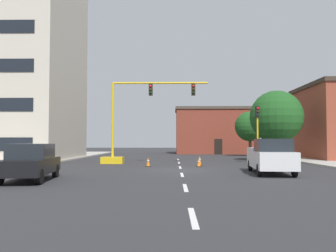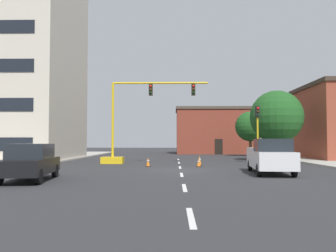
{
  "view_description": "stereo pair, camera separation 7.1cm",
  "coord_description": "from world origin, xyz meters",
  "px_view_note": "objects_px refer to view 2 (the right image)",
  "views": [
    {
      "loc": [
        -0.48,
        -22.73,
        1.85
      ],
      "look_at": [
        -0.92,
        6.21,
        3.11
      ],
      "focal_mm": 37.92,
      "sensor_mm": 36.0,
      "label": 1
    },
    {
      "loc": [
        -0.4,
        -22.73,
        1.85
      ],
      "look_at": [
        -0.92,
        6.21,
        3.11
      ],
      "focal_mm": 37.92,
      "sensor_mm": 36.0,
      "label": 2
    }
  ],
  "objects_px": {
    "sedan_black_near_left": "(30,162)",
    "traffic_cone_roadside_b": "(199,163)",
    "tree_right_mid": "(277,117)",
    "traffic_signal_gantry": "(126,137)",
    "tree_right_far": "(250,126)",
    "traffic_light_pole_right": "(258,121)",
    "pickup_truck_white": "(270,157)",
    "traffic_cone_roadside_c": "(200,161)",
    "traffic_cone_roadside_a": "(148,162)"
  },
  "relations": [
    {
      "from": "sedan_black_near_left",
      "to": "traffic_cone_roadside_c",
      "type": "xyz_separation_m",
      "value": [
        8.77,
        10.96,
        -0.53
      ]
    },
    {
      "from": "traffic_signal_gantry",
      "to": "tree_right_mid",
      "type": "xyz_separation_m",
      "value": [
        13.55,
        3.48,
        1.89
      ]
    },
    {
      "from": "tree_right_mid",
      "to": "traffic_cone_roadside_b",
      "type": "height_order",
      "value": "tree_right_mid"
    },
    {
      "from": "pickup_truck_white",
      "to": "traffic_cone_roadside_a",
      "type": "distance_m",
      "value": 9.31
    },
    {
      "from": "tree_right_far",
      "to": "pickup_truck_white",
      "type": "bearing_deg",
      "value": -99.49
    },
    {
      "from": "traffic_signal_gantry",
      "to": "pickup_truck_white",
      "type": "distance_m",
      "value": 13.22
    },
    {
      "from": "traffic_cone_roadside_b",
      "to": "pickup_truck_white",
      "type": "bearing_deg",
      "value": -55.41
    },
    {
      "from": "tree_right_far",
      "to": "pickup_truck_white",
      "type": "distance_m",
      "value": 24.33
    },
    {
      "from": "traffic_light_pole_right",
      "to": "traffic_cone_roadside_b",
      "type": "xyz_separation_m",
      "value": [
        -5.18,
        -3.77,
        -3.22
      ]
    },
    {
      "from": "traffic_cone_roadside_a",
      "to": "traffic_signal_gantry",
      "type": "bearing_deg",
      "value": 121.02
    },
    {
      "from": "traffic_cone_roadside_b",
      "to": "traffic_light_pole_right",
      "type": "bearing_deg",
      "value": 36.07
    },
    {
      "from": "tree_right_far",
      "to": "traffic_cone_roadside_a",
      "type": "relative_size",
      "value": 8.18
    },
    {
      "from": "pickup_truck_white",
      "to": "traffic_cone_roadside_b",
      "type": "bearing_deg",
      "value": 124.59
    },
    {
      "from": "tree_right_far",
      "to": "traffic_light_pole_right",
      "type": "bearing_deg",
      "value": -99.76
    },
    {
      "from": "tree_right_far",
      "to": "traffic_cone_roadside_b",
      "type": "distance_m",
      "value": 20.29
    },
    {
      "from": "traffic_light_pole_right",
      "to": "pickup_truck_white",
      "type": "xyz_separation_m",
      "value": [
        -1.46,
        -9.17,
        -2.55
      ]
    },
    {
      "from": "traffic_cone_roadside_a",
      "to": "sedan_black_near_left",
      "type": "bearing_deg",
      "value": -117.37
    },
    {
      "from": "traffic_signal_gantry",
      "to": "tree_right_far",
      "type": "distance_m",
      "value": 20.08
    },
    {
      "from": "traffic_signal_gantry",
      "to": "tree_right_mid",
      "type": "height_order",
      "value": "traffic_signal_gantry"
    },
    {
      "from": "pickup_truck_white",
      "to": "traffic_cone_roadside_b",
      "type": "height_order",
      "value": "pickup_truck_white"
    },
    {
      "from": "traffic_signal_gantry",
      "to": "traffic_cone_roadside_c",
      "type": "xyz_separation_m",
      "value": [
        6.0,
        -1.95,
        -1.87
      ]
    },
    {
      "from": "tree_right_mid",
      "to": "traffic_signal_gantry",
      "type": "bearing_deg",
      "value": -165.61
    },
    {
      "from": "tree_right_mid",
      "to": "sedan_black_near_left",
      "type": "distance_m",
      "value": 23.35
    },
    {
      "from": "traffic_light_pole_right",
      "to": "pickup_truck_white",
      "type": "height_order",
      "value": "traffic_light_pole_right"
    },
    {
      "from": "traffic_signal_gantry",
      "to": "traffic_cone_roadside_b",
      "type": "distance_m",
      "value": 7.15
    },
    {
      "from": "traffic_signal_gantry",
      "to": "traffic_cone_roadside_c",
      "type": "height_order",
      "value": "traffic_signal_gantry"
    },
    {
      "from": "traffic_light_pole_right",
      "to": "traffic_cone_roadside_a",
      "type": "height_order",
      "value": "traffic_light_pole_right"
    },
    {
      "from": "pickup_truck_white",
      "to": "traffic_cone_roadside_c",
      "type": "bearing_deg",
      "value": 116.36
    },
    {
      "from": "tree_right_far",
      "to": "traffic_cone_roadside_c",
      "type": "xyz_separation_m",
      "value": [
        -7.52,
        -16.73,
        -3.35
      ]
    },
    {
      "from": "tree_right_far",
      "to": "pickup_truck_white",
      "type": "height_order",
      "value": "tree_right_far"
    },
    {
      "from": "sedan_black_near_left",
      "to": "traffic_cone_roadside_c",
      "type": "relative_size",
      "value": 6.4
    },
    {
      "from": "tree_right_mid",
      "to": "tree_right_far",
      "type": "height_order",
      "value": "tree_right_mid"
    },
    {
      "from": "pickup_truck_white",
      "to": "traffic_cone_roadside_a",
      "type": "bearing_deg",
      "value": 143.1
    },
    {
      "from": "tree_right_mid",
      "to": "traffic_cone_roadside_c",
      "type": "relative_size",
      "value": 9.02
    },
    {
      "from": "traffic_signal_gantry",
      "to": "traffic_cone_roadside_c",
      "type": "bearing_deg",
      "value": -18.04
    },
    {
      "from": "tree_right_mid",
      "to": "sedan_black_near_left",
      "type": "height_order",
      "value": "tree_right_mid"
    },
    {
      "from": "sedan_black_near_left",
      "to": "tree_right_far",
      "type": "bearing_deg",
      "value": 59.54
    },
    {
      "from": "traffic_signal_gantry",
      "to": "traffic_cone_roadside_c",
      "type": "distance_m",
      "value": 6.58
    },
    {
      "from": "traffic_signal_gantry",
      "to": "sedan_black_near_left",
      "type": "xyz_separation_m",
      "value": [
        -2.77,
        -12.92,
        -1.34
      ]
    },
    {
      "from": "pickup_truck_white",
      "to": "sedan_black_near_left",
      "type": "xyz_separation_m",
      "value": [
        -12.3,
        -3.84,
        -0.09
      ]
    },
    {
      "from": "traffic_light_pole_right",
      "to": "traffic_cone_roadside_c",
      "type": "height_order",
      "value": "traffic_light_pole_right"
    },
    {
      "from": "sedan_black_near_left",
      "to": "traffic_cone_roadside_b",
      "type": "relative_size",
      "value": 7.54
    },
    {
      "from": "sedan_black_near_left",
      "to": "traffic_cone_roadside_c",
      "type": "bearing_deg",
      "value": 51.35
    },
    {
      "from": "traffic_light_pole_right",
      "to": "sedan_black_near_left",
      "type": "relative_size",
      "value": 1.03
    },
    {
      "from": "sedan_black_near_left",
      "to": "traffic_cone_roadside_a",
      "type": "xyz_separation_m",
      "value": [
        4.87,
        9.41,
        -0.55
      ]
    },
    {
      "from": "traffic_cone_roadside_b",
      "to": "traffic_cone_roadside_c",
      "type": "distance_m",
      "value": 1.74
    },
    {
      "from": "tree_right_mid",
      "to": "traffic_cone_roadside_a",
      "type": "distance_m",
      "value": 13.93
    },
    {
      "from": "traffic_signal_gantry",
      "to": "traffic_cone_roadside_a",
      "type": "distance_m",
      "value": 4.51
    },
    {
      "from": "sedan_black_near_left",
      "to": "tree_right_mid",
      "type": "bearing_deg",
      "value": 45.13
    },
    {
      "from": "traffic_light_pole_right",
      "to": "traffic_cone_roadside_b",
      "type": "distance_m",
      "value": 7.17
    }
  ]
}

